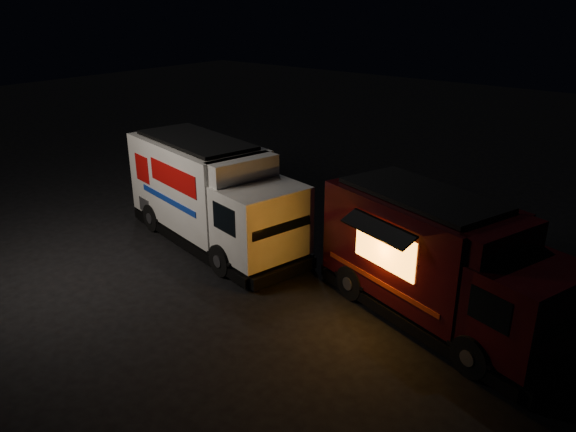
# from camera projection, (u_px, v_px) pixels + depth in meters

# --- Properties ---
(ground) EXTENTS (80.00, 80.00, 0.00)m
(ground) POSITION_uv_depth(u_px,v_px,m) (214.00, 262.00, 16.77)
(ground) COLOR black
(ground) RESTS_ON ground
(white_truck) EXTENTS (7.52, 3.86, 3.25)m
(white_truck) POSITION_uv_depth(u_px,v_px,m) (214.00, 195.00, 17.50)
(white_truck) COLOR white
(white_truck) RESTS_ON ground
(red_truck) EXTENTS (7.02, 4.28, 3.07)m
(red_truck) POSITION_uv_depth(u_px,v_px,m) (444.00, 263.00, 13.22)
(red_truck) COLOR #3B0A0C
(red_truck) RESTS_ON ground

